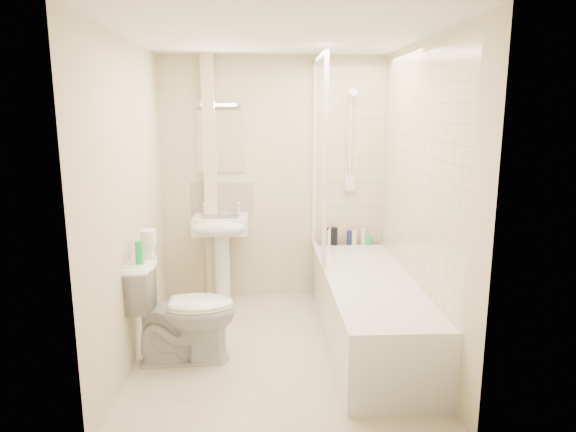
{
  "coord_description": "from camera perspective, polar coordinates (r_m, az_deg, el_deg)",
  "views": [
    {
      "loc": [
        -0.11,
        -3.81,
        1.88
      ],
      "look_at": [
        0.09,
        0.2,
        1.05
      ],
      "focal_mm": 32.0,
      "sensor_mm": 36.0,
      "label": 1
    }
  ],
  "objects": [
    {
      "name": "floor",
      "position": [
        4.25,
        -1.09,
        -14.58
      ],
      "size": [
        2.5,
        2.5,
        0.0
      ],
      "primitive_type": "plane",
      "color": "beige",
      "rests_on": "ground"
    },
    {
      "name": "wall_back",
      "position": [
        5.11,
        -1.57,
        4.01
      ],
      "size": [
        2.2,
        0.02,
        2.4
      ],
      "primitive_type": "cube",
      "color": "beige",
      "rests_on": "ground"
    },
    {
      "name": "wall_left",
      "position": [
        4.0,
        -17.13,
        1.34
      ],
      "size": [
        0.02,
        2.5,
        2.4
      ],
      "primitive_type": "cube",
      "color": "beige",
      "rests_on": "ground"
    },
    {
      "name": "wall_right",
      "position": [
        4.06,
        14.58,
        1.63
      ],
      "size": [
        0.02,
        2.5,
        2.4
      ],
      "primitive_type": "cube",
      "color": "beige",
      "rests_on": "ground"
    },
    {
      "name": "ceiling",
      "position": [
        3.85,
        -1.23,
        19.42
      ],
      "size": [
        2.2,
        2.5,
        0.02
      ],
      "primitive_type": "cube",
      "color": "white",
      "rests_on": "wall_back"
    },
    {
      "name": "tile_back",
      "position": [
        5.14,
        6.86,
        6.51
      ],
      "size": [
        0.7,
        0.01,
        1.75
      ],
      "primitive_type": "cube",
      "color": "beige",
      "rests_on": "wall_back"
    },
    {
      "name": "tile_right",
      "position": [
        4.11,
        14.19,
        4.95
      ],
      "size": [
        0.01,
        2.1,
        1.75
      ],
      "primitive_type": "cube",
      "color": "beige",
      "rests_on": "wall_right"
    },
    {
      "name": "pipe_boxing",
      "position": [
        5.07,
        -8.59,
        3.83
      ],
      "size": [
        0.12,
        0.12,
        2.4
      ],
      "primitive_type": "cube",
      "color": "beige",
      "rests_on": "ground"
    },
    {
      "name": "splashback",
      "position": [
        5.14,
        -7.36,
        2.05
      ],
      "size": [
        0.6,
        0.02,
        0.3
      ],
      "primitive_type": "cube",
      "color": "beige",
      "rests_on": "wall_back"
    },
    {
      "name": "mirror",
      "position": [
        5.07,
        -7.53,
        8.18
      ],
      "size": [
        0.46,
        0.01,
        0.6
      ],
      "primitive_type": "cube",
      "color": "white",
      "rests_on": "wall_back"
    },
    {
      "name": "strip_light",
      "position": [
        5.04,
        -7.66,
        12.36
      ],
      "size": [
        0.42,
        0.07,
        0.07
      ],
      "primitive_type": "cube",
      "color": "silver",
      "rests_on": "wall_back"
    },
    {
      "name": "bathtub",
      "position": [
        4.31,
        9.05,
        -10.18
      ],
      "size": [
        0.7,
        2.1,
        0.55
      ],
      "color": "white",
      "rests_on": "ground"
    },
    {
      "name": "shower_screen",
      "position": [
        4.66,
        3.5,
        6.35
      ],
      "size": [
        0.04,
        0.92,
        1.8
      ],
      "color": "white",
      "rests_on": "bathtub"
    },
    {
      "name": "shower_fixture",
      "position": [
        5.09,
        6.96,
        7.82
      ],
      "size": [
        0.1,
        0.16,
        0.99
      ],
      "color": "white",
      "rests_on": "wall_back"
    },
    {
      "name": "pedestal_sink",
      "position": [
        4.98,
        -7.47,
        -2.07
      ],
      "size": [
        0.52,
        0.48,
        1.0
      ],
      "color": "white",
      "rests_on": "ground"
    },
    {
      "name": "bottle_black_a",
      "position": [
        5.16,
        4.24,
        -2.29
      ],
      "size": [
        0.05,
        0.05,
        0.18
      ],
      "primitive_type": "cylinder",
      "color": "black",
      "rests_on": "bathtub"
    },
    {
      "name": "bottle_white_a",
      "position": [
        5.17,
        4.5,
        -2.36
      ],
      "size": [
        0.05,
        0.05,
        0.16
      ],
      "primitive_type": "cylinder",
      "color": "white",
      "rests_on": "bathtub"
    },
    {
      "name": "bottle_black_b",
      "position": [
        5.17,
        5.16,
        -2.24
      ],
      "size": [
        0.06,
        0.06,
        0.18
      ],
      "primitive_type": "cylinder",
      "color": "black",
      "rests_on": "bathtub"
    },
    {
      "name": "bottle_blue",
      "position": [
        5.2,
        6.8,
        -2.4
      ],
      "size": [
        0.05,
        0.05,
        0.15
      ],
      "primitive_type": "cylinder",
      "color": "navy",
      "rests_on": "bathtub"
    },
    {
      "name": "bottle_cream",
      "position": [
        5.21,
        7.36,
        -2.38
      ],
      "size": [
        0.05,
        0.05,
        0.15
      ],
      "primitive_type": "cylinder",
      "color": "beige",
      "rests_on": "bathtub"
    },
    {
      "name": "bottle_white_b",
      "position": [
        5.22,
        8.37,
        -2.31
      ],
      "size": [
        0.05,
        0.05,
        0.16
      ],
      "primitive_type": "cylinder",
      "color": "silver",
      "rests_on": "bathtub"
    },
    {
      "name": "bottle_green",
      "position": [
        5.24,
        8.85,
        -2.62
      ],
      "size": [
        0.07,
        0.07,
        0.1
      ],
      "primitive_type": "cylinder",
      "color": "green",
      "rests_on": "bathtub"
    },
    {
      "name": "toilet",
      "position": [
        4.02,
        -11.54,
        -10.21
      ],
      "size": [
        0.49,
        0.81,
        0.8
      ],
      "primitive_type": "imported",
      "rotation": [
        0.0,
        0.0,
        1.6
      ],
      "color": "white",
      "rests_on": "ground"
    },
    {
      "name": "toilet_roll_lower",
      "position": [
        3.99,
        -15.41,
        -3.71
      ],
      "size": [
        0.11,
        0.11,
        0.11
      ],
      "primitive_type": "cylinder",
      "color": "white",
      "rests_on": "toilet"
    },
    {
      "name": "toilet_roll_upper",
      "position": [
        3.95,
        -15.26,
        -2.28
      ],
      "size": [
        0.11,
        0.11,
        0.11
      ],
      "primitive_type": "cylinder",
      "color": "white",
      "rests_on": "toilet_roll_lower"
    },
    {
      "name": "green_bottle",
      "position": [
        3.84,
        -16.23,
        -3.89
      ],
      "size": [
        0.06,
        0.06,
        0.17
      ],
      "primitive_type": "cylinder",
      "color": "green",
      "rests_on": "toilet"
    }
  ]
}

